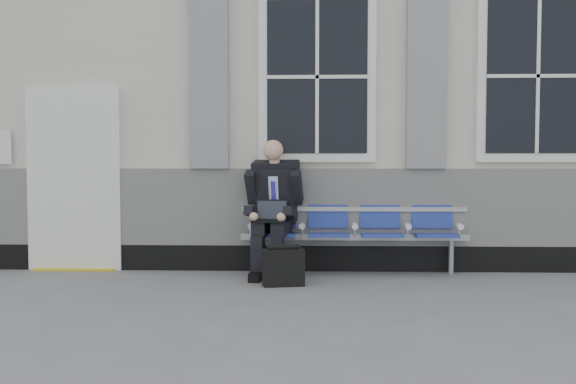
{
  "coord_description": "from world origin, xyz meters",
  "views": [
    {
      "loc": [
        -2.24,
        -6.0,
        1.32
      ],
      "look_at": [
        -2.47,
        0.9,
        0.95
      ],
      "focal_mm": 40.0,
      "sensor_mm": 36.0,
      "label": 1
    }
  ],
  "objects": [
    {
      "name": "ground",
      "position": [
        0.0,
        0.0,
        0.0
      ],
      "size": [
        70.0,
        70.0,
        0.0
      ],
      "primitive_type": "plane",
      "color": "slate",
      "rests_on": "ground"
    },
    {
      "name": "briefcase",
      "position": [
        -2.5,
        0.56,
        0.2
      ],
      "size": [
        0.45,
        0.26,
        0.44
      ],
      "color": "black",
      "rests_on": "ground"
    },
    {
      "name": "bench",
      "position": [
        -1.72,
        1.32,
        0.55
      ],
      "size": [
        2.6,
        0.47,
        0.91
      ],
      "color": "#9EA0A3",
      "rests_on": "ground"
    },
    {
      "name": "businessman",
      "position": [
        -2.64,
        1.18,
        0.81
      ],
      "size": [
        0.67,
        0.89,
        1.52
      ],
      "color": "black",
      "rests_on": "ground"
    },
    {
      "name": "station_building",
      "position": [
        -0.02,
        3.47,
        2.22
      ],
      "size": [
        14.4,
        4.4,
        4.49
      ],
      "color": "silver",
      "rests_on": "ground"
    }
  ]
}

